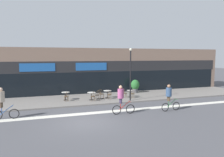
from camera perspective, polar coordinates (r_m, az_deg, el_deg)
ground_plane at (r=14.45m, az=-6.98°, el=-11.31°), size 120.00×120.00×0.00m
sidewalk_slab at (r=21.38m, az=-10.98°, el=-5.58°), size 40.00×5.50×0.12m
storefront_facade at (r=25.70m, az=-12.52°, el=1.94°), size 40.00×4.06×5.16m
bike_lane_stripe at (r=16.47m, az=-8.52°, el=-9.18°), size 36.00×0.70×0.01m
bistro_table_0 at (r=21.10m, az=-12.05°, el=-4.07°), size 0.75×0.75×0.76m
bistro_table_1 at (r=20.81m, az=-5.40°, el=-4.17°), size 0.79×0.79×0.73m
bistro_table_2 at (r=21.64m, az=-1.22°, el=-3.71°), size 0.78×0.78×0.75m
bistro_table_3 at (r=22.21m, az=4.67°, el=-3.61°), size 0.61×0.61×0.70m
cafe_chair_0_near at (r=20.49m, az=-11.82°, el=-4.45°), size 0.43×0.59×0.90m
cafe_chair_1_near at (r=20.22m, az=-4.97°, el=-4.49°), size 0.42×0.58×0.90m
cafe_chair_1_side at (r=20.97m, az=-3.74°, el=-4.10°), size 0.60×0.44×0.90m
cafe_chair_2_near at (r=21.06m, az=-0.68°, el=-4.05°), size 0.46×0.60×0.90m
cafe_chair_2_side at (r=21.48m, az=-2.82°, el=-3.87°), size 0.59×0.42×0.90m
cafe_chair_3_near at (r=21.65m, az=5.33°, el=-3.81°), size 0.40×0.57×0.90m
cafe_chair_3_side at (r=21.97m, az=3.17°, el=-3.65°), size 0.58×0.40×0.90m
planter_pot at (r=25.03m, az=6.05°, el=-1.85°), size 0.97×0.97×1.47m
lamp_post at (r=20.24m, az=4.85°, el=2.13°), size 0.26×0.26×4.87m
cyclist_0 at (r=16.43m, az=-26.79°, el=-5.23°), size 1.74×0.53×2.17m
cyclist_1 at (r=16.02m, az=2.46°, el=-4.98°), size 1.75×0.51×2.14m
cyclist_2 at (r=17.52m, az=14.73°, el=-4.33°), size 1.69×0.51×2.09m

